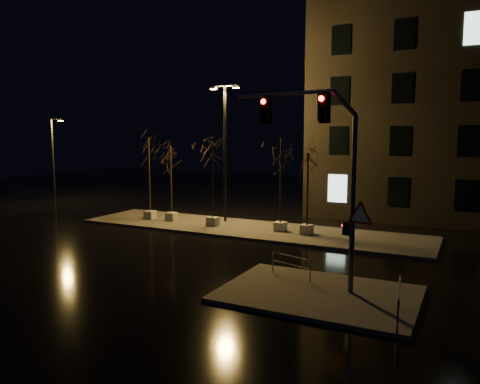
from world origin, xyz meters
The scene contains 13 objects.
ground centered at (0.00, 0.00, 0.00)m, with size 90.00×90.00×0.00m, color black.
median centered at (0.00, 6.00, 0.07)m, with size 22.00×5.00×0.15m, color #46443F.
sidewalk_corner centered at (7.50, -3.50, 0.07)m, with size 7.00×5.00×0.15m, color #46443F.
tree_0 centered at (-7.36, 5.88, 4.47)m, with size 1.80×1.80×5.69m.
tree_1 centered at (-5.61, 5.92, 4.06)m, with size 1.80×1.80×5.15m.
tree_2 centered at (-2.26, 5.65, 4.28)m, with size 1.80×1.80×5.44m.
tree_3 centered at (2.18, 6.03, 4.48)m, with size 1.80×1.80×5.71m.
tree_4 centered at (3.87, 5.91, 3.81)m, with size 1.80×1.80×4.83m.
traffic_signal_mast centered at (7.38, -2.78, 4.99)m, with size 5.94×1.28×7.37m.
streetlight_main centered at (-2.29, 7.34, 5.28)m, with size 2.22×0.45×8.89m.
streetlight_far centered at (-20.80, 9.81, 4.01)m, with size 1.43×0.25×7.28m.
guard_rail_a centered at (5.91, -2.14, 0.71)m, with size 1.90×0.65×0.86m.
guard_rail_b centered at (10.50, -4.90, 0.86)m, with size 0.33×2.32×1.10m.
Camera 1 is at (12.38, -19.59, 5.88)m, focal length 35.00 mm.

